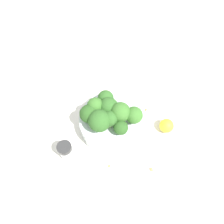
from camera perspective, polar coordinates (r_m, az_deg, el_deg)
name	(u,v)px	position (r m, az deg, el deg)	size (l,w,h in m)	color
ground_plane	(112,127)	(0.65, 0.00, -3.82)	(3.00, 3.00, 0.00)	silver
bowl	(112,123)	(0.63, 0.00, -2.79)	(0.18, 0.18, 0.05)	silver
broccoli_floret_0	(109,107)	(0.59, -0.85, 1.33)	(0.05, 0.05, 0.06)	#7A9E5B
broccoli_floret_1	(119,129)	(0.56, 1.89, -4.35)	(0.04, 0.04, 0.04)	#8EB770
broccoli_floret_2	(120,112)	(0.57, 2.22, -0.10)	(0.05, 0.05, 0.07)	#7A9E5B
broccoli_floret_3	(106,98)	(0.61, -1.66, 3.60)	(0.05, 0.05, 0.05)	#8EB770
broccoli_floret_4	(95,106)	(0.58, -4.39, 1.62)	(0.04, 0.04, 0.06)	#8EB770
broccoli_floret_5	(99,121)	(0.56, -3.31, -2.34)	(0.06, 0.06, 0.07)	#8EB770
broccoli_floret_6	(89,114)	(0.58, -6.03, -0.54)	(0.05, 0.05, 0.06)	#84AD66
broccoli_floret_7	(110,119)	(0.56, -0.48, -1.82)	(0.04, 0.04, 0.06)	#84AD66
broccoli_floret_8	(134,115)	(0.58, 5.76, -0.88)	(0.05, 0.05, 0.06)	#7A9E5B
pepper_shaker	(66,151)	(0.60, -11.90, -9.97)	(0.04, 0.04, 0.07)	#B2B7BC
lemon_wedge	(167,126)	(0.65, 14.05, -3.50)	(0.04, 0.04, 0.04)	yellow
almond_crumb_0	(84,90)	(0.72, -7.33, 5.63)	(0.01, 0.00, 0.01)	tan
almond_crumb_1	(109,166)	(0.60, -0.76, -13.87)	(0.01, 0.01, 0.01)	#AD7F4C
almond_crumb_2	(146,110)	(0.68, 8.91, 0.50)	(0.01, 0.00, 0.01)	olive
almond_crumb_3	(151,169)	(0.61, 10.27, -14.51)	(0.01, 0.01, 0.01)	#AD7F4C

